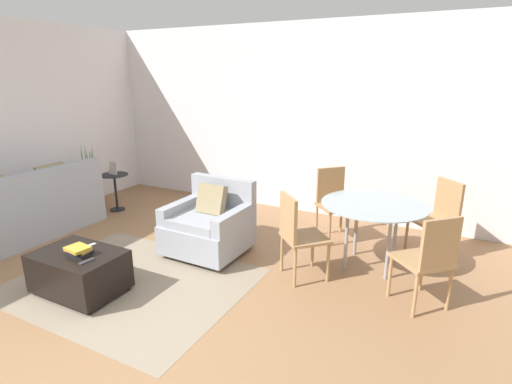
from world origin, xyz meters
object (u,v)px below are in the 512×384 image
ottoman (80,271)px  dining_chair_near_right (430,256)px  tv_remote_secondary (87,261)px  dining_chair_far_left (334,198)px  tv_remote_primary (88,246)px  side_table (115,185)px  couch (20,216)px  dining_chair_far_right (440,214)px  book_stack (79,251)px  dining_table (374,211)px  armchair (209,225)px  picture_frame (113,168)px  potted_plant (92,190)px  dining_chair_near_left (297,231)px

ottoman → dining_chair_near_right: 3.23m
tv_remote_secondary → dining_chair_far_left: (1.50, 2.56, 0.10)m
tv_remote_primary → side_table: 2.35m
couch → tv_remote_secondary: (2.01, -0.66, 0.12)m
dining_chair_far_right → tv_remote_primary: bearing=-142.2°
dining_chair_near_right → dining_chair_far_right: 1.24m
book_stack → tv_remote_primary: bearing=114.2°
tv_remote_primary → dining_table: bearing=35.6°
tv_remote_secondary → dining_chair_far_left: size_ratio=0.17×
couch → ottoman: (1.78, -0.57, -0.07)m
armchair → side_table: 2.22m
side_table → dining_chair_near_right: dining_chair_near_right is taller
dining_table → dining_chair_far_left: (-0.62, 0.62, -0.13)m
side_table → picture_frame: (0.00, -0.00, 0.27)m
couch → potted_plant: 1.38m
couch → tv_remote_primary: 1.81m
tv_remote_secondary → dining_chair_far_right: 3.75m
dining_table → couch: bearing=-162.8°
ottoman → book_stack: 0.24m
potted_plant → dining_chair_far_right: size_ratio=1.14×
picture_frame → dining_chair_near_right: dining_chair_near_right is taller
tv_remote_primary → dining_chair_far_right: (3.00, 2.32, 0.10)m
potted_plant → dining_table: bearing=-0.9°
armchair → potted_plant: 2.70m
dining_chair_near_left → book_stack: bearing=-143.3°
potted_plant → ottoman: bearing=-43.3°
couch → dining_chair_near_left: 3.58m
tv_remote_primary → side_table: (-1.52, 1.80, -0.02)m
book_stack → potted_plant: size_ratio=0.25×
ottoman → tv_remote_primary: size_ratio=5.15×
book_stack → tv_remote_secondary: 0.20m
picture_frame → dining_chair_far_right: dining_chair_far_right is taller
tv_remote_secondary → dining_table: 2.88m
tv_remote_primary → dining_chair_near_right: bearing=19.9°
couch → ottoman: bearing=-17.9°
side_table → dining_chair_near_left: dining_chair_near_left is taller
dining_chair_near_left → dining_chair_near_right: size_ratio=1.00×
book_stack → dining_chair_near_right: 3.18m
tv_remote_primary → dining_table: dining_table is taller
picture_frame → dining_chair_near_right: 4.57m
dining_chair_near_left → dining_chair_near_right: same height
tv_remote_secondary → dining_chair_near_left: bearing=41.4°
couch → side_table: bearing=80.3°
armchair → tv_remote_primary: armchair is taller
book_stack → picture_frame: picture_frame is taller
tv_remote_secondary → dining_table: dining_table is taller
ottoman → side_table: (-1.54, 1.95, 0.17)m
side_table → dining_chair_near_right: (4.52, -0.71, 0.12)m
dining_chair_far_right → couch: bearing=-158.2°
tv_remote_primary → dining_table: size_ratio=0.14×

